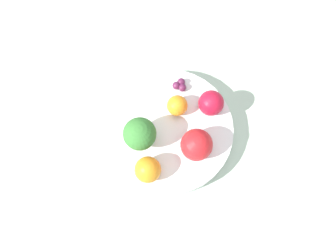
# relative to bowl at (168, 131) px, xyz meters

# --- Properties ---
(ground_plane) EXTENTS (6.00, 6.00, 0.00)m
(ground_plane) POSITION_rel_bowl_xyz_m (0.00, 0.00, -0.04)
(ground_plane) COLOR gray
(table_surface) EXTENTS (1.20, 1.20, 0.02)m
(table_surface) POSITION_rel_bowl_xyz_m (0.00, 0.00, -0.03)
(table_surface) COLOR #B2C6B2
(table_surface) RESTS_ON ground_plane
(bowl) EXTENTS (0.25, 0.25, 0.04)m
(bowl) POSITION_rel_bowl_xyz_m (0.00, 0.00, 0.00)
(bowl) COLOR white
(bowl) RESTS_ON table_surface
(broccoli) EXTENTS (0.06, 0.06, 0.07)m
(broccoli) POSITION_rel_bowl_xyz_m (0.05, 0.01, 0.06)
(broccoli) COLOR #99C17A
(broccoli) RESTS_ON bowl
(apple_red) EXTENTS (0.05, 0.05, 0.05)m
(apple_red) POSITION_rel_bowl_xyz_m (-0.09, -0.01, 0.04)
(apple_red) COLOR #B7142D
(apple_red) RESTS_ON bowl
(apple_green) EXTENTS (0.06, 0.06, 0.06)m
(apple_green) POSITION_rel_bowl_xyz_m (-0.03, 0.06, 0.05)
(apple_green) COLOR red
(apple_green) RESTS_ON bowl
(orange_front) EXTENTS (0.05, 0.05, 0.05)m
(orange_front) POSITION_rel_bowl_xyz_m (0.06, 0.07, 0.04)
(orange_front) COLOR orange
(orange_front) RESTS_ON bowl
(orange_back) EXTENTS (0.04, 0.04, 0.04)m
(orange_back) POSITION_rel_bowl_xyz_m (-0.03, -0.03, 0.04)
(orange_back) COLOR orange
(orange_back) RESTS_ON bowl
(grape_cluster) EXTENTS (0.03, 0.03, 0.02)m
(grape_cluster) POSITION_rel_bowl_xyz_m (-0.05, -0.07, 0.03)
(grape_cluster) COLOR #5B1E42
(grape_cluster) RESTS_ON bowl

